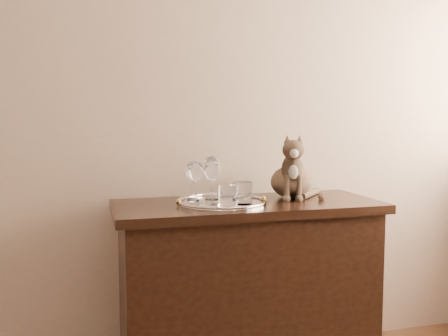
# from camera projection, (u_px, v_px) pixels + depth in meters

# --- Properties ---
(wall_back) EXTENTS (4.00, 0.10, 2.70)m
(wall_back) POSITION_uv_depth(u_px,v_px,m) (106.00, 92.00, 2.34)
(wall_back) COLOR tan
(wall_back) RESTS_ON ground
(sideboard) EXTENTS (1.20, 0.50, 0.85)m
(sideboard) POSITION_uv_depth(u_px,v_px,m) (247.00, 293.00, 2.30)
(sideboard) COLOR black
(sideboard) RESTS_ON ground
(tray) EXTENTS (0.40, 0.40, 0.01)m
(tray) POSITION_uv_depth(u_px,v_px,m) (222.00, 203.00, 2.20)
(tray) COLOR silver
(tray) RESTS_ON sideboard
(wine_glass_a) EXTENTS (0.07, 0.07, 0.18)m
(wine_glass_a) POSITION_uv_depth(u_px,v_px,m) (193.00, 181.00, 2.24)
(wine_glass_a) COLOR white
(wine_glass_a) RESTS_ON tray
(wine_glass_b) EXTENTS (0.08, 0.08, 0.20)m
(wine_glass_b) POSITION_uv_depth(u_px,v_px,m) (212.00, 178.00, 2.26)
(wine_glass_b) COLOR silver
(wine_glass_b) RESTS_ON tray
(wine_glass_c) EXTENTS (0.07, 0.07, 0.18)m
(wine_glass_c) POSITION_uv_depth(u_px,v_px,m) (196.00, 183.00, 2.14)
(wine_glass_c) COLOR white
(wine_glass_c) RESTS_ON tray
(wine_glass_d) EXTENTS (0.07, 0.07, 0.19)m
(wine_glass_d) POSITION_uv_depth(u_px,v_px,m) (212.00, 182.00, 2.17)
(wine_glass_d) COLOR silver
(wine_glass_d) RESTS_ON tray
(tumbler_a) EXTENTS (0.08, 0.08, 0.10)m
(tumbler_a) POSITION_uv_depth(u_px,v_px,m) (243.00, 193.00, 2.15)
(tumbler_a) COLOR white
(tumbler_a) RESTS_ON tray
(tumbler_b) EXTENTS (0.08, 0.08, 0.09)m
(tumbler_b) POSITION_uv_depth(u_px,v_px,m) (228.00, 195.00, 2.10)
(tumbler_b) COLOR silver
(tumbler_b) RESTS_ON tray
(cat) EXTENTS (0.38, 0.36, 0.30)m
(cat) POSITION_uv_depth(u_px,v_px,m) (291.00, 166.00, 2.37)
(cat) COLOR #4F3F2F
(cat) RESTS_ON sideboard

